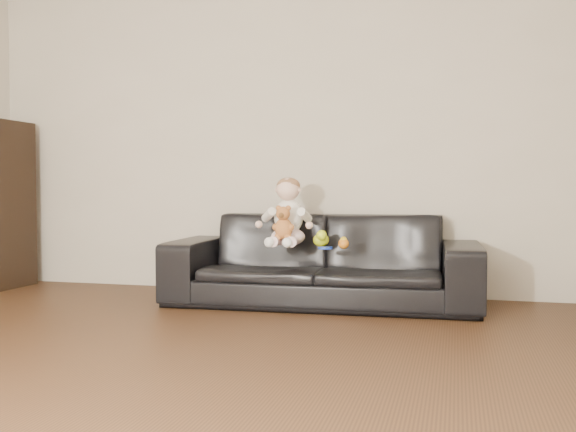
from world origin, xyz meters
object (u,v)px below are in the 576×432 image
(toy_blue_disc, at_px, (325,248))
(teddy_bear, at_px, (283,223))
(toy_green, at_px, (321,240))
(sofa, at_px, (322,259))
(cabinet, at_px, (1,205))
(toy_rattle, at_px, (344,244))
(baby, at_px, (288,216))

(toy_blue_disc, bearing_deg, teddy_bear, -179.31)
(teddy_bear, relative_size, toy_green, 1.74)
(sofa, relative_size, toy_green, 16.49)
(cabinet, height_order, teddy_bear, cabinet)
(sofa, xyz_separation_m, toy_blue_disc, (0.08, -0.27, 0.11))
(toy_green, bearing_deg, toy_rattle, -35.81)
(cabinet, bearing_deg, toy_rattle, -5.32)
(toy_blue_disc, bearing_deg, toy_rattle, 12.41)
(cabinet, distance_m, toy_green, 2.91)
(sofa, height_order, toy_green, sofa)
(toy_green, bearing_deg, sofa, 96.12)
(toy_rattle, relative_size, toy_blue_disc, 0.73)
(cabinet, height_order, toy_green, cabinet)
(baby, distance_m, toy_blue_disc, 0.41)
(teddy_bear, bearing_deg, toy_blue_disc, 1.38)
(sofa, xyz_separation_m, toy_green, (0.01, -0.11, 0.15))
(sofa, height_order, baby, baby)
(cabinet, xyz_separation_m, toy_green, (2.89, -0.21, -0.24))
(sofa, relative_size, baby, 4.53)
(toy_rattle, distance_m, toy_blue_disc, 0.13)
(baby, bearing_deg, toy_blue_disc, -39.89)
(cabinet, bearing_deg, baby, -3.75)
(cabinet, bearing_deg, toy_green, -3.05)
(baby, xyz_separation_m, toy_green, (0.25, 0.01, -0.17))
(sofa, relative_size, teddy_bear, 9.48)
(sofa, relative_size, toy_rattle, 30.86)
(toy_rattle, height_order, toy_blue_disc, toy_rattle)
(toy_green, relative_size, toy_blue_disc, 1.37)
(sofa, height_order, toy_blue_disc, sofa)
(toy_blue_disc, bearing_deg, sofa, 105.63)
(sofa, distance_m, toy_rattle, 0.35)
(baby, xyz_separation_m, toy_rattle, (0.44, -0.12, -0.19))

